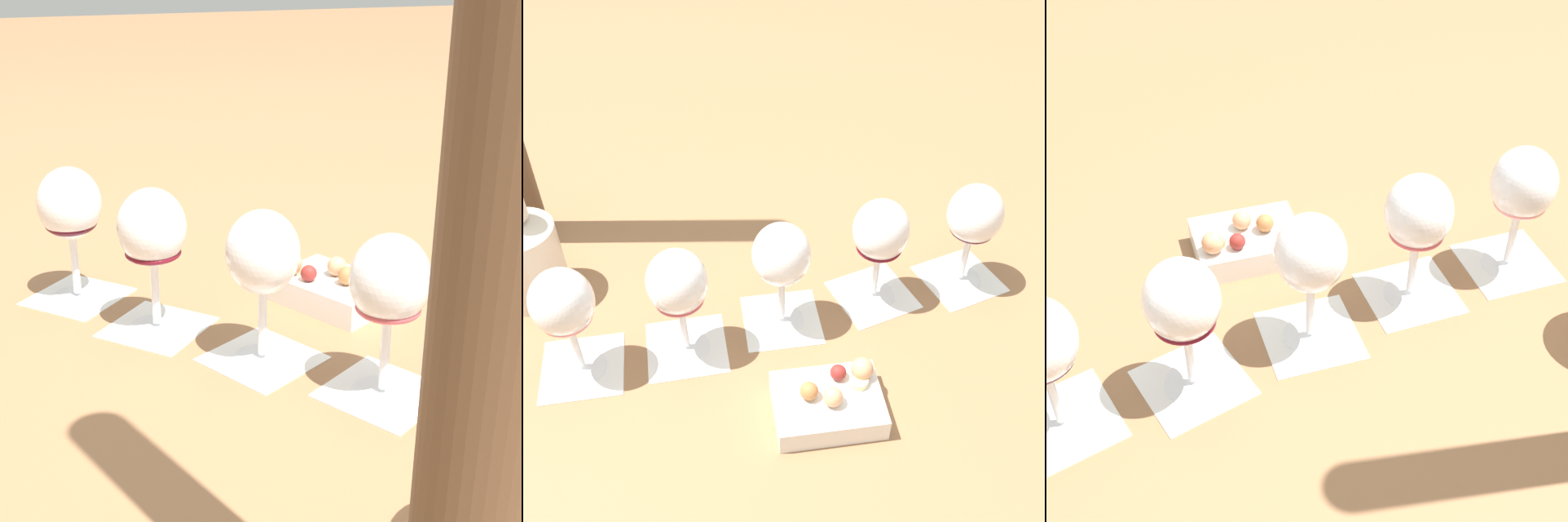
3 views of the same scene
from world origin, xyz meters
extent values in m
plane|color=#936642|center=(0.00, 0.00, 0.00)|extent=(8.00, 8.00, 0.00)
cube|color=white|center=(-0.17, 0.21, 0.00)|extent=(0.15, 0.15, 0.00)
cube|color=white|center=(-0.09, 0.10, 0.00)|extent=(0.15, 0.15, 0.00)
cube|color=white|center=(0.00, 0.00, 0.00)|extent=(0.15, 0.15, 0.00)
cube|color=white|center=(0.10, -0.11, 0.00)|extent=(0.15, 0.15, 0.00)
cube|color=white|center=(0.18, -0.22, 0.00)|extent=(0.15, 0.15, 0.00)
cylinder|color=white|center=(-0.17, 0.21, 0.00)|extent=(0.06, 0.06, 0.01)
cylinder|color=white|center=(-0.17, 0.21, 0.05)|extent=(0.01, 0.01, 0.08)
ellipsoid|color=white|center=(-0.17, 0.21, 0.12)|extent=(0.08, 0.08, 0.09)
ellipsoid|color=pink|center=(-0.17, 0.21, 0.10)|extent=(0.06, 0.06, 0.02)
cylinder|color=white|center=(-0.09, 0.10, 0.00)|extent=(0.06, 0.06, 0.01)
cylinder|color=white|center=(-0.09, 0.10, 0.05)|extent=(0.01, 0.01, 0.08)
ellipsoid|color=white|center=(-0.09, 0.10, 0.12)|extent=(0.08, 0.08, 0.09)
ellipsoid|color=#C94E58|center=(-0.09, 0.10, 0.10)|extent=(0.06, 0.06, 0.02)
cylinder|color=white|center=(0.00, 0.00, 0.00)|extent=(0.06, 0.06, 0.01)
cylinder|color=white|center=(0.00, 0.00, 0.05)|extent=(0.01, 0.01, 0.08)
ellipsoid|color=white|center=(0.00, 0.00, 0.12)|extent=(0.08, 0.08, 0.09)
ellipsoid|color=maroon|center=(0.00, 0.00, 0.10)|extent=(0.06, 0.06, 0.03)
cylinder|color=white|center=(0.10, -0.11, 0.00)|extent=(0.06, 0.06, 0.01)
cylinder|color=white|center=(0.10, -0.11, 0.05)|extent=(0.01, 0.01, 0.08)
ellipsoid|color=white|center=(0.10, -0.11, 0.12)|extent=(0.08, 0.08, 0.09)
ellipsoid|color=maroon|center=(0.10, -0.11, 0.09)|extent=(0.06, 0.06, 0.02)
cylinder|color=white|center=(0.18, -0.22, 0.00)|extent=(0.06, 0.06, 0.01)
cylinder|color=white|center=(0.18, -0.22, 0.05)|extent=(0.01, 0.01, 0.08)
cube|color=white|center=(-0.13, -0.11, 0.02)|extent=(0.15, 0.16, 0.03)
sphere|color=tan|center=(-0.08, -0.14, 0.05)|extent=(0.03, 0.03, 0.03)
sphere|color=tan|center=(-0.13, -0.12, 0.05)|extent=(0.02, 0.02, 0.02)
sphere|color=#B2703D|center=(-0.13, -0.09, 0.04)|extent=(0.02, 0.02, 0.02)
cylinder|color=beige|center=(-0.09, -0.14, 0.04)|extent=(0.02, 0.02, 0.01)
sphere|color=maroon|center=(-0.09, -0.11, 0.04)|extent=(0.02, 0.02, 0.02)
camera|label=1|loc=(0.23, 0.72, 0.43)|focal=55.00mm
camera|label=2|loc=(-0.59, -0.23, 0.68)|focal=45.00mm
camera|label=3|loc=(0.61, 0.13, 0.66)|focal=55.00mm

